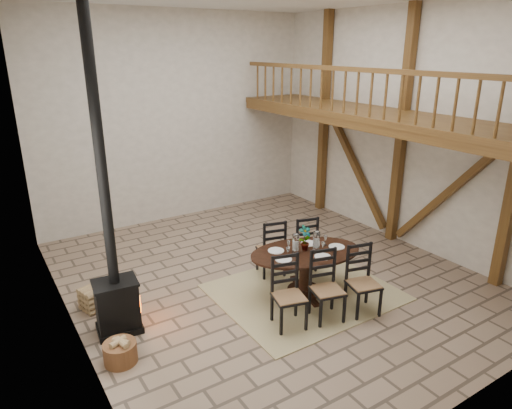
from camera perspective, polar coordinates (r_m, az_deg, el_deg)
ground at (r=8.84m, az=1.61°, el=-8.93°), size 8.00×8.00×0.00m
room_shell at (r=8.61m, az=8.50°, el=11.30°), size 7.02×8.02×5.01m
rug at (r=8.33m, az=6.03°, el=-10.85°), size 3.00×2.50×0.02m
dining_table at (r=8.03m, az=6.49°, el=-8.61°), size 2.24×2.48×1.27m
wood_stove at (r=7.07m, az=-17.48°, el=-7.23°), size 0.71×0.57×5.00m
log_basket at (r=6.89m, az=-16.61°, el=-17.22°), size 0.46×0.46×0.38m
log_stack at (r=8.18m, az=-19.91°, el=-11.11°), size 0.39×0.46×0.39m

